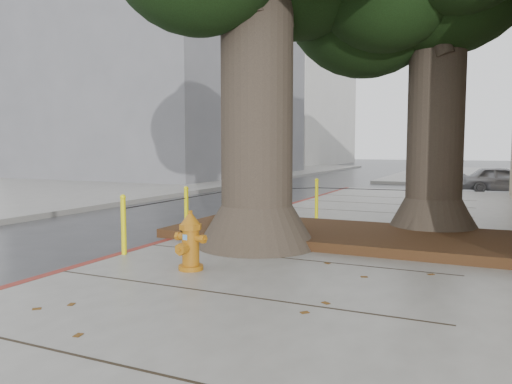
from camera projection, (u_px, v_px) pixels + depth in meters
ground at (185, 300)px, 5.95m from camera, size 140.00×140.00×0.00m
sidewalk_opposite at (32, 189)px, 20.82m from camera, size 14.00×60.00×0.15m
curb_red at (167, 244)px, 9.03m from camera, size 0.14×26.00×0.16m
planter_bed at (344, 235)px, 9.08m from camera, size 6.40×2.60×0.16m
building_far_grey at (173, 81)px, 31.56m from camera, size 12.00×16.00×12.00m
building_far_white at (280, 94)px, 53.06m from camera, size 12.00×18.00×15.00m
bollard_ring at (266, 204)px, 10.21m from camera, size 3.79×5.39×0.95m
fire_hydrant at (190, 241)px, 6.79m from camera, size 0.43×0.40×0.82m
car_silver at (502, 180)px, 19.85m from camera, size 3.27×1.59×1.07m
car_dark at (223, 169)px, 28.10m from camera, size 1.76×4.28×1.24m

